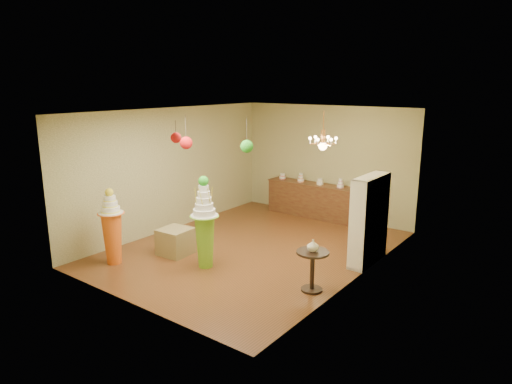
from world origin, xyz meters
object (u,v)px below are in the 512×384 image
Objects in this scene: sideboard at (319,201)px; round_table at (312,265)px; pedestal_orange at (112,232)px; pedestal_green at (205,230)px.

sideboard reaches higher than round_table.
round_table is (3.85, 1.31, -0.18)m from pedestal_orange.
round_table is at bearing -62.30° from sideboard.
sideboard is 4.52m from round_table.
pedestal_orange is 0.51× the size of sideboard.
pedestal_orange is at bearing -161.18° from round_table.
round_table is (2.10, -4.00, -0.00)m from sideboard.
round_table is at bearing 8.51° from pedestal_green.
pedestal_green is 1.18× the size of pedestal_orange.
round_table is (2.24, 0.33, -0.29)m from pedestal_green.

